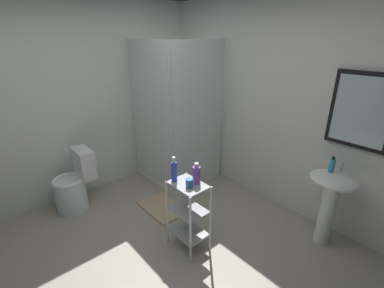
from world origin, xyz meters
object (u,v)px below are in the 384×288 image
hand_soap_bottle (332,165)px  toilet (74,186)px  shower_stall (177,151)px  conditioner_bottle_purple (196,174)px  storage_cart (188,211)px  bath_mat (162,207)px  rinse_cup (189,183)px  pedestal_sink (331,195)px  shampoo_bottle_blue (174,171)px

hand_soap_bottle → toilet: bearing=-142.5°
shower_stall → toilet: 1.45m
conditioner_bottle_purple → storage_cart: bearing=-113.3°
storage_cart → hand_soap_bottle: (0.83, 1.12, 0.44)m
conditioner_bottle_purple → bath_mat: size_ratio=0.35×
toilet → bath_mat: toilet is taller
toilet → shower_stall: bearing=79.9°
rinse_cup → shower_stall: bearing=146.5°
shower_stall → pedestal_sink: (2.07, 0.31, 0.12)m
storage_cart → rinse_cup: 0.35m
storage_cart → bath_mat: storage_cart is taller
toilet → shampoo_bottle_blue: bearing=23.3°
pedestal_sink → storage_cart: pedestal_sink is taller
shampoo_bottle_blue → shower_stall: bearing=141.1°
shower_stall → hand_soap_bottle: 2.09m
shower_stall → bath_mat: shower_stall is taller
conditioner_bottle_purple → toilet: bearing=-154.7°
toilet → shampoo_bottle_blue: size_ratio=3.02×
toilet → rinse_cup: rinse_cup is taller
rinse_cup → bath_mat: 1.11m
conditioner_bottle_purple → shower_stall: bearing=149.5°
hand_soap_bottle → conditioner_bottle_purple: hand_soap_bottle is taller
hand_soap_bottle → shampoo_bottle_blue: bearing=-129.2°
toilet → rinse_cup: (1.49, 0.60, 0.47)m
rinse_cup → pedestal_sink: bearing=53.6°
pedestal_sink → conditioner_bottle_purple: size_ratio=3.89×
toilet → rinse_cup: size_ratio=8.79×
conditioner_bottle_purple → shampoo_bottle_blue: bearing=-141.8°
shower_stall → rinse_cup: 1.52m
shower_stall → conditioner_bottle_purple: (1.22, -0.72, 0.37)m
pedestal_sink → storage_cart: (-0.88, -1.10, -0.14)m
storage_cart → shampoo_bottle_blue: (-0.14, -0.06, 0.41)m
rinse_cup → bath_mat: size_ratio=0.14×
storage_cart → rinse_cup: bearing=-29.6°
hand_soap_bottle → shampoo_bottle_blue: 1.52m
conditioner_bottle_purple → rinse_cup: size_ratio=2.41×
conditioner_bottle_purple → bath_mat: conditioner_bottle_purple is taller
shampoo_bottle_blue → hand_soap_bottle: bearing=50.8°
hand_soap_bottle → rinse_cup: (-0.78, -1.15, -0.10)m
shampoo_bottle_blue → pedestal_sink: bearing=48.7°
storage_cart → shampoo_bottle_blue: bearing=-156.6°
shampoo_bottle_blue → rinse_cup: (0.19, 0.03, -0.06)m
pedestal_sink → toilet: bearing=-143.4°
rinse_cup → conditioner_bottle_purple: bearing=100.2°
pedestal_sink → hand_soap_bottle: (-0.06, 0.02, 0.30)m
pedestal_sink → conditioner_bottle_purple: bearing=-129.6°
pedestal_sink → conditioner_bottle_purple: conditioner_bottle_purple is taller
storage_cart → bath_mat: (-0.72, 0.18, -0.43)m
toilet → conditioner_bottle_purple: (1.48, 0.70, 0.52)m
shower_stall → toilet: size_ratio=2.63×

